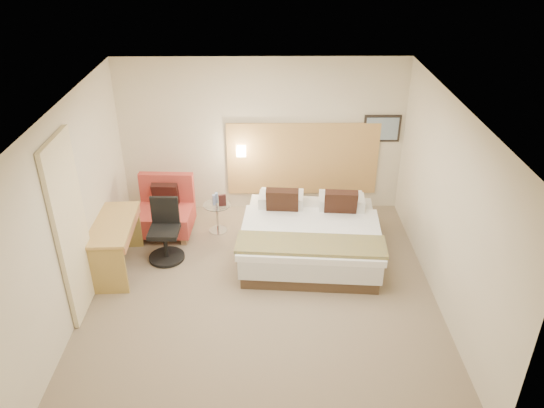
{
  "coord_description": "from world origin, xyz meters",
  "views": [
    {
      "loc": [
        0.09,
        -5.9,
        4.67
      ],
      "look_at": [
        0.15,
        0.6,
        1.09
      ],
      "focal_mm": 35.0,
      "sensor_mm": 36.0,
      "label": 1
    }
  ],
  "objects_px": {
    "desk_chair": "(165,235)",
    "bed": "(310,235)",
    "desk": "(115,233)",
    "lounge_chair": "(165,211)",
    "side_table": "(218,216)"
  },
  "relations": [
    {
      "from": "lounge_chair",
      "to": "desk_chair",
      "type": "distance_m",
      "value": 0.78
    },
    {
      "from": "lounge_chair",
      "to": "desk_chair",
      "type": "height_order",
      "value": "desk_chair"
    },
    {
      "from": "bed",
      "to": "lounge_chair",
      "type": "relative_size",
      "value": 2.33
    },
    {
      "from": "desk_chair",
      "to": "bed",
      "type": "bearing_deg",
      "value": 2.13
    },
    {
      "from": "bed",
      "to": "lounge_chair",
      "type": "distance_m",
      "value": 2.44
    },
    {
      "from": "desk",
      "to": "lounge_chair",
      "type": "bearing_deg",
      "value": 63.86
    },
    {
      "from": "bed",
      "to": "desk_chair",
      "type": "xyz_separation_m",
      "value": [
        -2.21,
        -0.08,
        0.07
      ]
    },
    {
      "from": "lounge_chair",
      "to": "desk",
      "type": "bearing_deg",
      "value": -116.14
    },
    {
      "from": "bed",
      "to": "side_table",
      "type": "relative_size",
      "value": 4.1
    },
    {
      "from": "bed",
      "to": "desk_chair",
      "type": "relative_size",
      "value": 2.28
    },
    {
      "from": "desk",
      "to": "desk_chair",
      "type": "xyz_separation_m",
      "value": [
        0.65,
        0.29,
        -0.23
      ]
    },
    {
      "from": "lounge_chair",
      "to": "side_table",
      "type": "bearing_deg",
      "value": -0.52
    },
    {
      "from": "side_table",
      "to": "desk_chair",
      "type": "relative_size",
      "value": 0.56
    },
    {
      "from": "desk",
      "to": "desk_chair",
      "type": "distance_m",
      "value": 0.75
    },
    {
      "from": "desk",
      "to": "side_table",
      "type": "bearing_deg",
      "value": 37.55
    }
  ]
}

